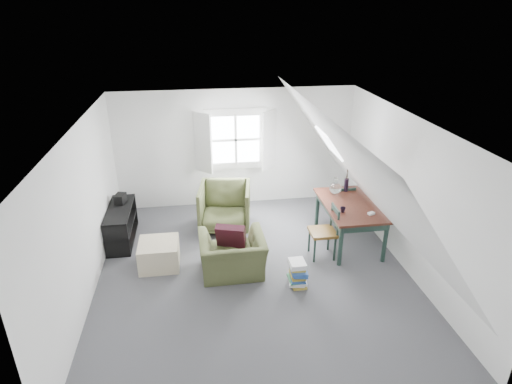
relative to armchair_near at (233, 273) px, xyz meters
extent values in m
plane|color=#4B4B50|center=(0.35, -0.04, 0.00)|extent=(5.50, 5.50, 0.00)
plane|color=white|center=(0.35, -0.04, 2.50)|extent=(5.50, 5.50, 0.00)
plane|color=white|center=(0.35, 2.71, 1.25)|extent=(5.00, 0.00, 5.00)
plane|color=white|center=(0.35, -2.79, 1.25)|extent=(5.00, 0.00, 5.00)
plane|color=white|center=(-2.15, -0.04, 1.25)|extent=(0.00, 5.50, 5.50)
plane|color=white|center=(2.85, -0.04, 1.25)|extent=(0.00, 5.50, 5.50)
plane|color=white|center=(-1.20, -0.04, 1.78)|extent=(3.19, 5.50, 4.48)
plane|color=white|center=(1.90, -0.04, 1.78)|extent=(3.19, 5.50, 4.48)
cube|color=white|center=(0.35, 2.69, 1.45)|extent=(1.30, 0.04, 1.30)
cube|color=white|center=(-0.33, 2.53, 1.45)|extent=(0.35, 0.35, 1.25)
cube|color=white|center=(1.03, 2.53, 1.45)|extent=(0.35, 0.35, 1.25)
cube|color=white|center=(0.35, 2.68, 1.45)|extent=(1.00, 0.02, 1.00)
cube|color=white|center=(0.35, 2.66, 1.45)|extent=(1.08, 0.04, 0.05)
cube|color=white|center=(0.35, 2.66, 1.45)|extent=(0.05, 0.04, 1.08)
cube|color=white|center=(1.90, 1.26, 1.75)|extent=(0.35, 0.75, 0.47)
imported|color=#454C2B|center=(0.00, 0.00, 0.00)|extent=(1.05, 0.92, 0.67)
imported|color=#454C2B|center=(0.01, 1.57, 0.00)|extent=(1.10, 1.12, 0.90)
cube|color=#390F1B|center=(0.00, 0.15, 0.58)|extent=(0.53, 0.40, 0.49)
cube|color=#C4B695|center=(-1.19, 0.40, 0.22)|extent=(0.65, 0.65, 0.43)
cube|color=#371710|center=(2.19, 0.68, 0.77)|extent=(0.94, 1.57, 0.04)
cube|color=#1E332B|center=(2.19, 0.68, 0.68)|extent=(0.84, 1.47, 0.13)
cylinder|color=#1E332B|center=(1.80, -0.03, 0.37)|extent=(0.07, 0.07, 0.75)
cylinder|color=#1E332B|center=(2.58, -0.03, 0.37)|extent=(0.07, 0.07, 0.75)
cylinder|color=#1E332B|center=(1.80, 1.38, 0.37)|extent=(0.07, 0.07, 0.75)
cylinder|color=#1E332B|center=(2.58, 1.38, 0.37)|extent=(0.07, 0.07, 0.75)
sphere|color=silver|center=(2.04, 1.13, 0.91)|extent=(0.22, 0.22, 0.22)
cylinder|color=silver|center=(2.04, 1.13, 1.05)|extent=(0.07, 0.07, 0.12)
cylinder|color=black|center=(2.29, 1.23, 0.91)|extent=(0.08, 0.08, 0.25)
cylinder|color=#3F2D1E|center=(2.29, 1.23, 1.19)|extent=(0.03, 0.05, 0.46)
cylinder|color=#3F2D1E|center=(2.31, 1.24, 1.19)|extent=(0.04, 0.06, 0.46)
cylinder|color=#3F2D1E|center=(2.28, 1.22, 1.19)|extent=(0.05, 0.08, 0.45)
imported|color=black|center=(1.94, 0.38, 0.79)|extent=(0.10, 0.10, 0.09)
cube|color=white|center=(2.39, 0.23, 0.81)|extent=(0.13, 0.11, 0.04)
cube|color=brown|center=(2.32, 1.42, 0.42)|extent=(0.39, 0.39, 0.05)
cylinder|color=#1E332B|center=(2.48, 1.58, 0.20)|extent=(0.03, 0.03, 0.40)
cylinder|color=#1E332B|center=(2.48, 1.26, 0.20)|extent=(0.03, 0.03, 0.40)
cylinder|color=#1E332B|center=(2.16, 1.58, 0.20)|extent=(0.03, 0.03, 0.40)
cylinder|color=#1E332B|center=(2.16, 1.26, 0.20)|extent=(0.03, 0.03, 0.40)
cylinder|color=#1E332B|center=(2.48, 1.24, 0.63)|extent=(0.03, 0.03, 0.42)
cylinder|color=#1E332B|center=(2.16, 1.24, 0.63)|extent=(0.03, 0.03, 0.42)
cube|color=#1E332B|center=(2.32, 1.24, 0.80)|extent=(0.32, 0.03, 0.08)
cube|color=#1E332B|center=(2.32, 1.24, 0.68)|extent=(0.32, 0.03, 0.06)
cube|color=brown|center=(1.59, 0.30, 0.47)|extent=(0.44, 0.44, 0.05)
cylinder|color=#1E332B|center=(1.41, 0.48, 0.22)|extent=(0.04, 0.04, 0.45)
cylinder|color=#1E332B|center=(1.76, 0.48, 0.22)|extent=(0.04, 0.04, 0.45)
cylinder|color=#1E332B|center=(1.41, 0.12, 0.22)|extent=(0.04, 0.04, 0.45)
cylinder|color=#1E332B|center=(1.76, 0.12, 0.22)|extent=(0.04, 0.04, 0.45)
cylinder|color=#1E332B|center=(1.78, 0.48, 0.70)|extent=(0.04, 0.04, 0.47)
cylinder|color=#1E332B|center=(1.78, 0.12, 0.70)|extent=(0.04, 0.04, 0.47)
cube|color=#1E332B|center=(1.78, 0.30, 0.89)|extent=(0.03, 0.35, 0.08)
cube|color=#1E332B|center=(1.78, 0.30, 0.75)|extent=(0.03, 0.35, 0.06)
cube|color=black|center=(-1.93, 1.37, 0.02)|extent=(0.42, 1.26, 0.03)
cube|color=black|center=(-1.93, 1.37, 0.32)|extent=(0.42, 1.26, 0.03)
cube|color=black|center=(-1.93, 1.37, 0.63)|extent=(0.42, 1.26, 0.03)
cube|color=black|center=(-1.93, 0.75, 0.32)|extent=(0.42, 0.03, 0.63)
cube|color=black|center=(-1.93, 1.98, 0.32)|extent=(0.42, 0.03, 0.63)
cube|color=#264C99|center=(-1.93, 1.00, 0.13)|extent=(0.19, 0.21, 0.23)
cube|color=red|center=(-1.93, 1.47, 0.13)|extent=(0.19, 0.25, 0.23)
cube|color=white|center=(-1.93, 1.16, 0.44)|extent=(0.19, 0.23, 0.21)
cube|color=black|center=(-1.93, 1.62, 0.73)|extent=(0.22, 0.27, 0.19)
cube|color=#B29933|center=(0.99, -0.48, 0.02)|extent=(0.22, 0.29, 0.04)
cube|color=white|center=(0.96, -0.46, 0.05)|extent=(0.28, 0.32, 0.04)
cube|color=white|center=(1.00, -0.48, 0.09)|extent=(0.24, 0.31, 0.04)
cube|color=#337F4C|center=(0.95, -0.48, 0.12)|extent=(0.24, 0.29, 0.03)
cube|color=#264C99|center=(0.97, -0.50, 0.15)|extent=(0.26, 0.33, 0.03)
cube|color=#B29933|center=(0.97, -0.47, 0.18)|extent=(0.22, 0.29, 0.03)
cube|color=#B29933|center=(0.98, -0.46, 0.21)|extent=(0.26, 0.32, 0.04)
cube|color=#264C99|center=(1.00, -0.50, 0.25)|extent=(0.26, 0.33, 0.04)
cube|color=#264C99|center=(0.98, -0.50, 0.28)|extent=(0.26, 0.32, 0.03)
cube|color=#B29933|center=(0.97, -0.44, 0.32)|extent=(0.24, 0.30, 0.04)
cube|color=white|center=(0.96, -0.45, 0.36)|extent=(0.24, 0.28, 0.04)
cube|color=white|center=(0.97, -0.45, 0.40)|extent=(0.24, 0.29, 0.03)
camera|label=1|loc=(-0.47, -5.87, 4.07)|focal=30.00mm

